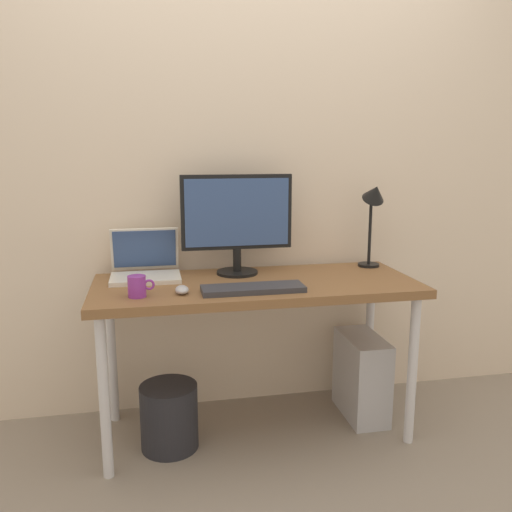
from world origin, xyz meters
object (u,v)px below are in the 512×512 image
(mouse, at_px, (182,290))
(monitor, at_px, (237,218))
(desk, at_px, (256,296))
(laptop, at_px, (145,265))
(computer_tower, at_px, (362,376))
(coffee_mug, at_px, (137,286))
(keyboard, at_px, (253,289))
(desk_lamp, at_px, (374,206))
(wastebasket, at_px, (169,416))

(mouse, bearing_deg, monitor, 47.10)
(desk, bearing_deg, laptop, 159.34)
(monitor, height_order, mouse, monitor)
(monitor, bearing_deg, computer_tower, -11.37)
(desk, distance_m, laptop, 0.55)
(desk, distance_m, monitor, 0.39)
(coffee_mug, bearing_deg, keyboard, -1.31)
(laptop, relative_size, coffee_mug, 2.92)
(monitor, relative_size, laptop, 1.66)
(monitor, xyz_separation_m, mouse, (-0.29, -0.31, -0.26))
(mouse, bearing_deg, computer_tower, 11.59)
(keyboard, height_order, coffee_mug, coffee_mug)
(laptop, xyz_separation_m, keyboard, (0.45, -0.35, -0.05))
(computer_tower, bearing_deg, keyboard, -161.00)
(monitor, relative_size, mouse, 5.91)
(desk_lamp, distance_m, coffee_mug, 1.24)
(mouse, xyz_separation_m, wastebasket, (-0.07, 0.07, -0.61))
(monitor, xyz_separation_m, wastebasket, (-0.36, -0.24, -0.87))
(laptop, bearing_deg, desk_lamp, -0.87)
(keyboard, distance_m, mouse, 0.30)
(desk, distance_m, wastebasket, 0.67)
(desk_lamp, bearing_deg, coffee_mug, -164.60)
(keyboard, xyz_separation_m, computer_tower, (0.60, 0.21, -0.55))
(computer_tower, bearing_deg, mouse, -168.41)
(laptop, distance_m, keyboard, 0.57)
(monitor, distance_m, coffee_mug, 0.61)
(desk_lamp, distance_m, wastebasket, 1.41)
(desk_lamp, height_order, coffee_mug, desk_lamp)
(monitor, relative_size, computer_tower, 1.27)
(keyboard, xyz_separation_m, wastebasket, (-0.37, 0.10, -0.61))
(desk, distance_m, keyboard, 0.19)
(desk_lamp, bearing_deg, mouse, -162.52)
(coffee_mug, bearing_deg, computer_tower, 10.26)
(coffee_mug, bearing_deg, mouse, 3.56)
(keyboard, xyz_separation_m, mouse, (-0.30, 0.02, 0.01))
(monitor, height_order, wastebasket, monitor)
(desk_lamp, bearing_deg, keyboard, -154.07)
(laptop, bearing_deg, monitor, -2.33)
(mouse, distance_m, computer_tower, 1.07)
(wastebasket, bearing_deg, desk_lamp, 12.64)
(mouse, distance_m, wastebasket, 0.62)
(laptop, xyz_separation_m, wastebasket, (0.08, -0.25, -0.65))
(computer_tower, distance_m, wastebasket, 0.98)
(keyboard, xyz_separation_m, coffee_mug, (-0.48, 0.01, 0.03))
(desk, xyz_separation_m, monitor, (-0.06, 0.17, 0.34))
(monitor, distance_m, laptop, 0.49)
(monitor, relative_size, desk_lamp, 1.19)
(laptop, relative_size, keyboard, 0.73)
(laptop, distance_m, computer_tower, 1.22)
(desk, bearing_deg, computer_tower, 4.69)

